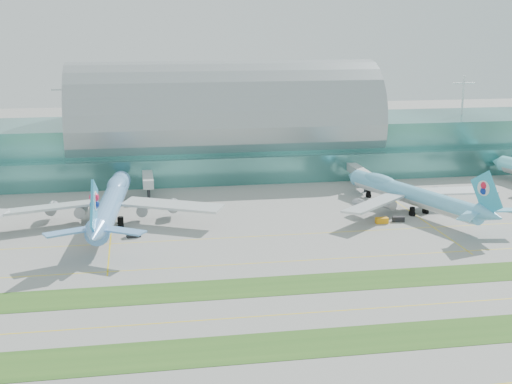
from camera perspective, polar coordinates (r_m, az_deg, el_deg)
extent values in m
plane|color=gray|center=(162.36, 3.33, -7.67)|extent=(700.00, 700.00, 0.00)
cube|color=#3D7A75|center=(283.57, -2.58, 3.76)|extent=(340.00, 42.00, 20.00)
cube|color=#3D7A75|center=(261.16, -1.90, 1.78)|extent=(340.00, 8.00, 10.00)
ellipsoid|color=#9EA5A8|center=(282.00, -2.60, 5.76)|extent=(340.00, 46.20, 16.17)
cylinder|color=white|center=(280.99, -2.62, 7.38)|extent=(0.80, 0.80, 16.00)
cube|color=#B2B7B7|center=(248.01, -8.66, 1.10)|extent=(3.50, 22.00, 3.00)
cylinder|color=black|center=(239.07, -8.57, -0.24)|extent=(1.00, 1.00, 4.00)
cube|color=#B2B7B7|center=(260.20, 8.08, 1.71)|extent=(3.50, 22.00, 3.00)
cylinder|color=black|center=(251.69, 8.75, 0.46)|extent=(1.00, 1.00, 4.00)
cube|color=#2D591E|center=(137.49, 6.01, -11.84)|extent=(420.00, 12.00, 0.08)
cube|color=#2D591E|center=(164.16, 3.17, -7.40)|extent=(420.00, 12.00, 0.08)
cube|color=yellow|center=(149.79, 4.55, -9.59)|extent=(420.00, 0.35, 0.01)
cube|color=yellow|center=(178.82, 2.02, -5.59)|extent=(420.00, 0.35, 0.01)
cube|color=yellow|center=(199.31, 0.73, -3.53)|extent=(420.00, 0.35, 0.01)
cylinder|color=#659EDE|center=(213.91, -11.54, -0.89)|extent=(11.62, 62.68, 6.24)
ellipsoid|color=#659EDE|center=(230.36, -11.07, 0.62)|extent=(7.55, 19.40, 4.44)
cone|color=#659EDE|center=(246.38, -10.66, 1.08)|extent=(6.65, 5.55, 6.24)
cone|color=#659EDE|center=(179.97, -12.81, -3.35)|extent=(6.69, 9.53, 5.93)
cube|color=silver|center=(215.02, -16.39, -1.22)|extent=(31.08, 16.08, 1.23)
cylinder|color=#95999D|center=(219.84, -14.92, -1.36)|extent=(3.89, 5.81, 3.42)
cube|color=silver|center=(210.65, -6.70, -1.04)|extent=(30.34, 20.44, 1.23)
cylinder|color=#95999D|center=(216.65, -7.84, -1.24)|extent=(3.89, 5.81, 3.42)
cube|color=#32A4DE|center=(180.17, -12.83, -1.24)|extent=(1.75, 13.23, 14.50)
cylinder|color=white|center=(180.76, -12.81, -0.69)|extent=(1.32, 4.89, 4.83)
cylinder|color=black|center=(237.86, -10.85, -0.53)|extent=(1.81, 1.81, 3.02)
cylinder|color=black|center=(211.65, -12.41, -2.39)|extent=(1.81, 1.81, 3.02)
cylinder|color=black|center=(210.92, -10.78, -2.37)|extent=(1.81, 1.81, 3.02)
cylinder|color=#68BEE5|center=(227.57, 12.35, -0.21)|extent=(24.18, 54.69, 5.61)
ellipsoid|color=#68BEE5|center=(238.78, 9.88, 0.94)|extent=(10.76, 17.85, 4.00)
cone|color=#68BEE5|center=(250.20, 7.77, 1.24)|extent=(6.80, 6.15, 5.61)
cone|color=#68BEE5|center=(205.67, 18.21, -1.77)|extent=(7.76, 9.46, 5.33)
cube|color=silver|center=(216.02, 9.43, -0.92)|extent=(24.79, 23.14, 1.10)
cylinder|color=#909398|center=(222.66, 9.44, -0.99)|extent=(4.57, 5.72, 3.08)
cube|color=silver|center=(237.35, 15.58, 0.08)|extent=(27.39, 7.90, 1.10)
cylinder|color=#909398|center=(238.39, 14.03, -0.23)|extent=(4.57, 5.72, 3.08)
cube|color=#2DA4C9|center=(205.46, 17.96, -0.13)|extent=(4.52, 11.38, 13.04)
cylinder|color=silver|center=(205.74, 17.80, 0.29)|extent=(2.23, 4.36, 4.34)
cylinder|color=black|center=(244.32, 8.99, -0.11)|extent=(1.63, 1.63, 2.71)
cylinder|color=black|center=(224.23, 12.39, -1.52)|extent=(1.63, 1.63, 2.71)
cylinder|color=black|center=(227.80, 13.41, -1.34)|extent=(1.63, 1.63, 2.71)
cone|color=#71EAF9|center=(287.00, 18.76, 2.28)|extent=(7.00, 6.32, 5.77)
cube|color=black|center=(198.76, -12.35, -3.65)|extent=(3.65, 2.14, 1.72)
cube|color=black|center=(201.05, -9.78, -3.33)|extent=(4.13, 2.83, 1.66)
cube|color=orange|center=(214.46, 10.04, -2.25)|extent=(3.75, 2.15, 1.67)
cube|color=black|center=(217.10, 11.32, -2.13)|extent=(3.70, 2.11, 1.53)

